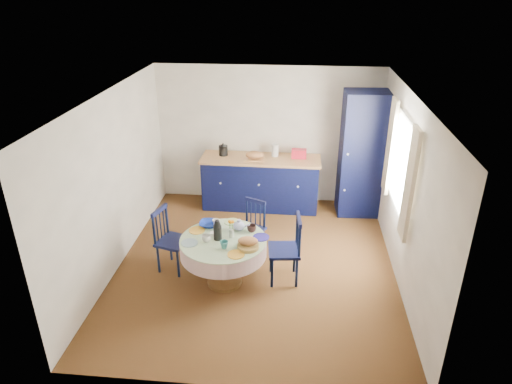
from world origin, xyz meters
TOP-DOWN VIEW (x-y plane):
  - floor at (0.00, 0.00)m, footprint 4.50×4.50m
  - ceiling at (0.00, 0.00)m, footprint 4.50×4.50m
  - wall_back at (0.00, 2.25)m, footprint 4.00×0.02m
  - wall_left at (-2.00, 0.00)m, footprint 0.02×4.50m
  - wall_right at (2.00, 0.00)m, footprint 0.02×4.50m
  - window at (1.95, 0.30)m, footprint 0.10×1.74m
  - kitchen_counter at (-0.10, 1.90)m, footprint 2.13×0.68m
  - pantry_cabinet at (1.66, 1.85)m, footprint 0.79×0.58m
  - dining_table at (-0.38, -0.49)m, footprint 1.19×1.16m
  - chair_left at (-1.20, -0.20)m, footprint 0.50×0.51m
  - chair_far at (-0.10, 0.32)m, footprint 0.50×0.49m
  - chair_right at (0.46, -0.32)m, footprint 0.46×0.48m
  - mug_a at (-0.60, -0.56)m, footprint 0.12×0.12m
  - mug_b at (-0.34, -0.70)m, footprint 0.11×0.11m
  - mug_c at (-0.04, -0.25)m, footprint 0.13×0.13m
  - mug_d at (-0.55, -0.12)m, footprint 0.10×0.10m
  - cobalt_bowl at (-0.64, -0.16)m, footprint 0.27×0.27m

SIDE VIEW (x-z plane):
  - floor at x=0.00m, z-range 0.00..0.00m
  - chair_far at x=-0.10m, z-range 0.01..0.86m
  - chair_left at x=-1.20m, z-range 0.01..0.95m
  - kitchen_counter at x=-0.10m, z-range -0.11..1.08m
  - chair_right at x=0.46m, z-range 0.01..0.99m
  - dining_table at x=-0.38m, z-range 0.09..1.07m
  - cobalt_bowl at x=-0.64m, z-range 0.70..0.76m
  - mug_d at x=-0.55m, z-range 0.70..0.79m
  - mug_a at x=-0.60m, z-range 0.70..0.79m
  - mug_c at x=-0.04m, z-range 0.70..0.80m
  - mug_b at x=-0.34m, z-range 0.70..0.80m
  - pantry_cabinet at x=1.66m, z-range 0.00..2.18m
  - wall_back at x=0.00m, z-range 0.00..2.50m
  - wall_left at x=-2.00m, z-range 0.00..2.50m
  - wall_right at x=2.00m, z-range 0.00..2.50m
  - window at x=1.95m, z-range 0.80..2.25m
  - ceiling at x=0.00m, z-range 2.50..2.50m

